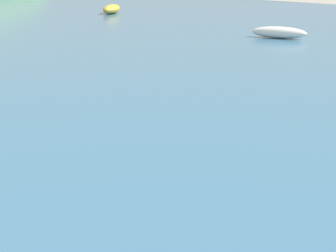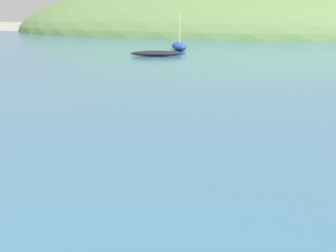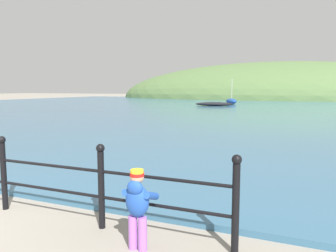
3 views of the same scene
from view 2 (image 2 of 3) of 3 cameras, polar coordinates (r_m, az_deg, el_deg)
The scene contains 4 objects.
water at distance 35.19m, azimuth 3.80°, elevation 8.33°, with size 80.00×60.00×0.10m, color #386684.
far_hillside at distance 68.28m, azimuth 8.00°, elevation 11.16°, with size 64.14×35.28×14.13m.
boat_green_fishing at distance 40.31m, azimuth 1.36°, elevation 9.70°, with size 2.23×3.09×3.02m.
boat_mid_harbor at distance 35.62m, azimuth -1.37°, elevation 8.85°, with size 4.15×1.95×0.41m.
Camera 2 is at (5.08, -2.61, 3.80)m, focal length 50.00 mm.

